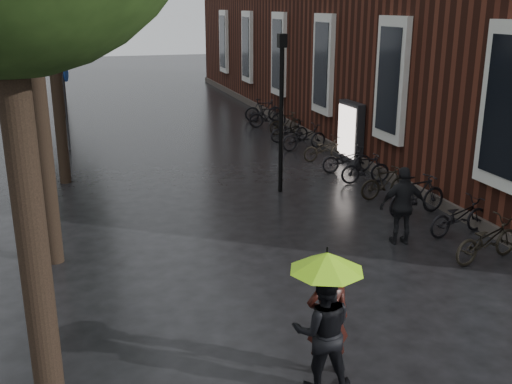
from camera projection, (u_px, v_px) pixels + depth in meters
name	position (u px, v px, depth m)	size (l,w,h in m)	color
person_burgundy	(328.00, 319.00, 8.45)	(0.62, 0.41, 1.70)	black
person_black	(322.00, 331.00, 8.11)	(0.84, 0.66, 1.74)	black
lime_umbrella	(327.00, 262.00, 7.95)	(1.03, 1.03, 1.53)	black
pedestrian_walking	(403.00, 206.00, 13.12)	(1.03, 0.43, 1.76)	black
parked_bicycles	(335.00, 152.00, 19.62)	(2.15, 17.12, 1.05)	black
ad_lightbox	(350.00, 132.00, 19.99)	(0.31, 1.35, 2.04)	black
lamp_post	(281.00, 99.00, 16.29)	(0.22, 0.22, 4.36)	black
cycle_sign	(66.00, 95.00, 21.43)	(0.16, 0.55, 3.02)	#262628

